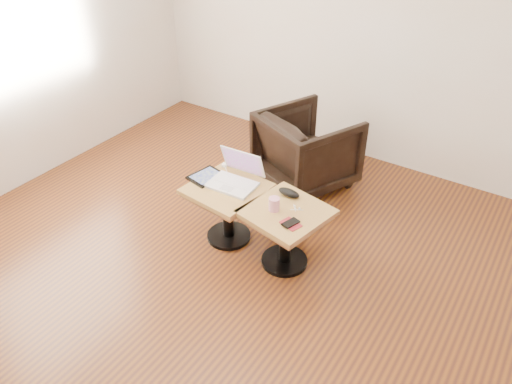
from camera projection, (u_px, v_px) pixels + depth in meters
The scene contains 11 objects.
room_shell at pixel (209, 108), 2.42m from camera, with size 4.52×4.52×2.71m.
side_table_left at pixel (227, 200), 3.53m from camera, with size 0.54×0.54×0.45m.
side_table_right at pixel (286, 224), 3.31m from camera, with size 0.58×0.58×0.45m.
laptop at pixel (236, 177), 3.49m from camera, with size 0.34×0.32×0.22m.
tablet at pixel (206, 176), 3.57m from camera, with size 0.23×0.27×0.02m.
charging_adapter at pixel (225, 165), 3.69m from camera, with size 0.04×0.04×0.02m, color white.
glasses_case at pixel (289, 193), 3.37m from camera, with size 0.16×0.07×0.05m, color black.
striped_cup at pixel (274, 204), 3.22m from camera, with size 0.07×0.07×0.09m, color #D83B7A.
earbuds_tangle at pixel (296, 208), 3.25m from camera, with size 0.08×0.05×0.02m.
phone_on_sleeve at pixel (291, 223), 3.12m from camera, with size 0.15×0.12×0.02m.
armchair at pixel (307, 149), 4.17m from camera, with size 0.69×0.71×0.64m, color black.
Camera 1 is at (1.42, -1.74, 2.38)m, focal length 35.00 mm.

